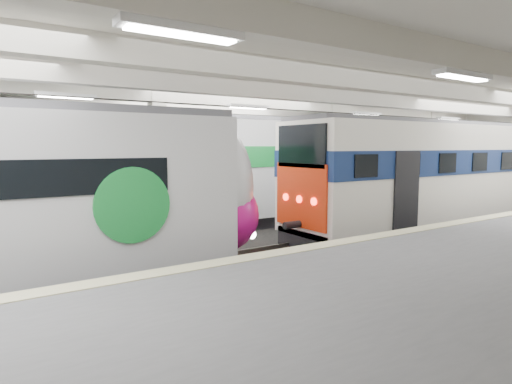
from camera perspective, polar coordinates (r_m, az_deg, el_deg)
station_hall at (r=12.38m, az=8.32°, el=4.70°), size 36.00×24.00×5.75m
modern_emu at (r=11.10m, az=-29.76°, el=-1.58°), size 13.93×2.88×4.49m
older_rer at (r=19.34m, az=21.97°, el=2.27°), size 13.88×3.06×4.56m
far_train at (r=17.34m, az=-15.65°, el=2.41°), size 15.36×3.70×4.82m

